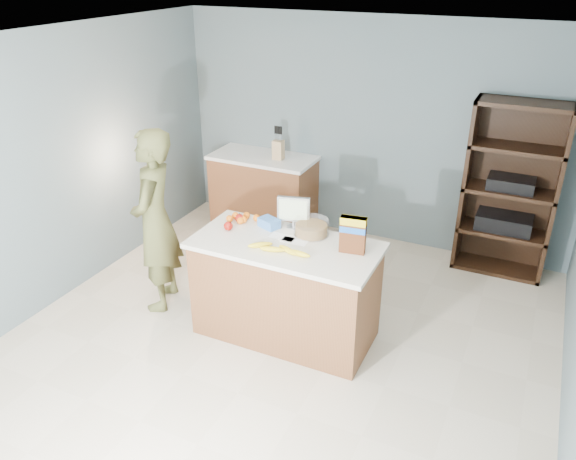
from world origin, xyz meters
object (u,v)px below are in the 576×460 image
at_px(shelving_unit, 510,192).
at_px(person, 155,221).
at_px(counter_peninsula, 286,293).
at_px(cereal_box, 353,232).
at_px(tv, 294,211).

xyz_separation_m(shelving_unit, person, (-2.83, -2.10, -0.00)).
xyz_separation_m(counter_peninsula, cereal_box, (0.55, 0.09, 0.66)).
bearing_deg(counter_peninsula, shelving_unit, 52.89).
relative_size(person, cereal_box, 5.63).
distance_m(tv, cereal_box, 0.65).
distance_m(shelving_unit, tv, 2.39).
distance_m(counter_peninsula, person, 1.36).
bearing_deg(counter_peninsula, tv, 102.52).
xyz_separation_m(shelving_unit, cereal_box, (-1.00, -1.96, 0.21)).
xyz_separation_m(counter_peninsula, person, (-1.28, -0.05, 0.45)).
distance_m(counter_peninsula, shelving_unit, 2.61).
xyz_separation_m(tv, cereal_box, (0.61, -0.21, 0.02)).
bearing_deg(tv, counter_peninsula, -77.48).
height_order(counter_peninsula, shelving_unit, shelving_unit).
height_order(counter_peninsula, tv, tv).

